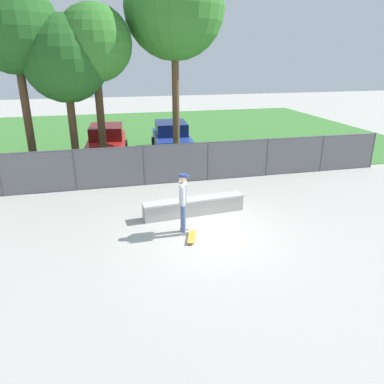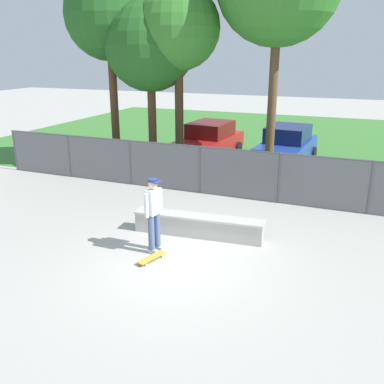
{
  "view_description": "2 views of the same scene",
  "coord_description": "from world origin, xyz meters",
  "px_view_note": "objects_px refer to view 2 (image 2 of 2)",
  "views": [
    {
      "loc": [
        -2.82,
        -9.14,
        4.96
      ],
      "look_at": [
        -0.23,
        1.42,
        0.89
      ],
      "focal_mm": 34.07,
      "sensor_mm": 36.0,
      "label": 1
    },
    {
      "loc": [
        3.52,
        -7.81,
        4.58
      ],
      "look_at": [
        -0.23,
        1.56,
        1.23
      ],
      "focal_mm": 39.25,
      "sensor_mm": 36.0,
      "label": 2
    }
  ],
  "objects_px": {
    "tree_near_right": "(150,46)",
    "car_blue": "(287,146)",
    "concrete_ledge": "(198,226)",
    "skateboarder": "(154,212)",
    "skateboard": "(152,258)",
    "car_red": "(209,141)",
    "tree_mid": "(178,29)",
    "tree_near_left": "(109,16)"
  },
  "relations": [
    {
      "from": "concrete_ledge",
      "to": "car_red",
      "type": "distance_m",
      "value": 8.52
    },
    {
      "from": "concrete_ledge",
      "to": "tree_mid",
      "type": "height_order",
      "value": "tree_mid"
    },
    {
      "from": "concrete_ledge",
      "to": "car_blue",
      "type": "height_order",
      "value": "car_blue"
    },
    {
      "from": "tree_near_left",
      "to": "skateboard",
      "type": "bearing_deg",
      "value": -53.41
    },
    {
      "from": "tree_near_right",
      "to": "car_blue",
      "type": "distance_m",
      "value": 6.94
    },
    {
      "from": "car_red",
      "to": "skateboarder",
      "type": "bearing_deg",
      "value": -78.28
    },
    {
      "from": "tree_near_right",
      "to": "car_blue",
      "type": "height_order",
      "value": "tree_near_right"
    },
    {
      "from": "tree_mid",
      "to": "car_red",
      "type": "distance_m",
      "value": 5.4
    },
    {
      "from": "concrete_ledge",
      "to": "tree_near_left",
      "type": "height_order",
      "value": "tree_near_left"
    },
    {
      "from": "tree_near_right",
      "to": "car_red",
      "type": "bearing_deg",
      "value": 64.83
    },
    {
      "from": "skateboarder",
      "to": "tree_near_right",
      "type": "bearing_deg",
      "value": 117.05
    },
    {
      "from": "car_blue",
      "to": "tree_mid",
      "type": "bearing_deg",
      "value": -139.17
    },
    {
      "from": "skateboard",
      "to": "tree_near_right",
      "type": "height_order",
      "value": "tree_near_right"
    },
    {
      "from": "skateboarder",
      "to": "skateboard",
      "type": "bearing_deg",
      "value": -71.62
    },
    {
      "from": "skateboard",
      "to": "car_blue",
      "type": "height_order",
      "value": "car_blue"
    },
    {
      "from": "concrete_ledge",
      "to": "car_blue",
      "type": "bearing_deg",
      "value": 84.29
    },
    {
      "from": "skateboarder",
      "to": "tree_near_right",
      "type": "relative_size",
      "value": 0.28
    },
    {
      "from": "car_blue",
      "to": "skateboarder",
      "type": "bearing_deg",
      "value": -98.77
    },
    {
      "from": "car_red",
      "to": "car_blue",
      "type": "xyz_separation_m",
      "value": [
        3.41,
        0.2,
        0.0
      ]
    },
    {
      "from": "concrete_ledge",
      "to": "tree_mid",
      "type": "relative_size",
      "value": 0.5
    },
    {
      "from": "skateboard",
      "to": "car_red",
      "type": "xyz_separation_m",
      "value": [
        -2.09,
        9.8,
        0.77
      ]
    },
    {
      "from": "skateboarder",
      "to": "tree_near_left",
      "type": "distance_m",
      "value": 9.57
    },
    {
      "from": "tree_near_right",
      "to": "car_blue",
      "type": "bearing_deg",
      "value": 32.95
    },
    {
      "from": "concrete_ledge",
      "to": "tree_near_right",
      "type": "xyz_separation_m",
      "value": [
        -3.94,
        5.21,
        4.54
      ]
    },
    {
      "from": "tree_near_left",
      "to": "car_blue",
      "type": "distance_m",
      "value": 8.78
    },
    {
      "from": "skateboarder",
      "to": "car_blue",
      "type": "height_order",
      "value": "skateboarder"
    },
    {
      "from": "tree_mid",
      "to": "car_blue",
      "type": "bearing_deg",
      "value": 40.83
    },
    {
      "from": "skateboard",
      "to": "tree_near_left",
      "type": "xyz_separation_m",
      "value": [
        -5.17,
        6.97,
        5.84
      ]
    },
    {
      "from": "skateboard",
      "to": "car_red",
      "type": "distance_m",
      "value": 10.05
    },
    {
      "from": "tree_near_left",
      "to": "tree_near_right",
      "type": "bearing_deg",
      "value": -2.07
    },
    {
      "from": "tree_mid",
      "to": "car_red",
      "type": "height_order",
      "value": "tree_mid"
    },
    {
      "from": "tree_near_left",
      "to": "car_blue",
      "type": "height_order",
      "value": "tree_near_left"
    },
    {
      "from": "tree_near_left",
      "to": "car_blue",
      "type": "xyz_separation_m",
      "value": [
        6.5,
        3.03,
        -5.07
      ]
    },
    {
      "from": "tree_near_left",
      "to": "tree_near_right",
      "type": "xyz_separation_m",
      "value": [
        1.73,
        -0.06,
        -1.09
      ]
    },
    {
      "from": "concrete_ledge",
      "to": "tree_near_right",
      "type": "distance_m",
      "value": 7.96
    },
    {
      "from": "skateboard",
      "to": "tree_near_right",
      "type": "relative_size",
      "value": 0.13
    },
    {
      "from": "concrete_ledge",
      "to": "skateboard",
      "type": "relative_size",
      "value": 4.2
    },
    {
      "from": "tree_near_left",
      "to": "car_blue",
      "type": "relative_size",
      "value": 1.77
    },
    {
      "from": "concrete_ledge",
      "to": "car_blue",
      "type": "relative_size",
      "value": 0.8
    },
    {
      "from": "skateboard",
      "to": "concrete_ledge",
      "type": "bearing_deg",
      "value": 73.75
    },
    {
      "from": "skateboarder",
      "to": "car_blue",
      "type": "xyz_separation_m",
      "value": [
        1.47,
        9.56,
        -0.19
      ]
    },
    {
      "from": "skateboard",
      "to": "tree_mid",
      "type": "distance_m",
      "value": 8.99
    }
  ]
}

